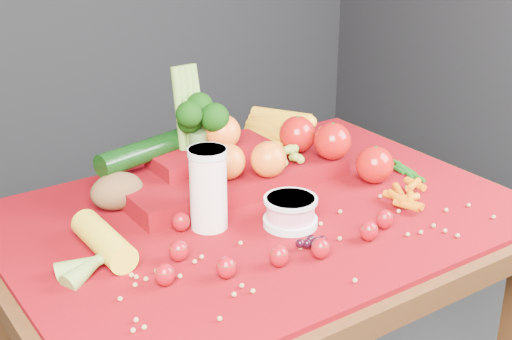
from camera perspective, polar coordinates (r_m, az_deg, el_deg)
table at (r=1.55m, az=0.42°, el=-6.89°), size 1.10×0.80×0.75m
red_cloth at (r=1.50m, az=0.43°, el=-3.55°), size 1.05×0.75×0.01m
milk_glass at (r=1.40m, az=-3.85°, el=-1.27°), size 0.08×0.08×0.17m
yogurt_bowl at (r=1.43m, az=2.78°, el=-3.26°), size 0.11×0.11×0.06m
strawberry_scatter at (r=1.32m, az=-0.59°, el=-5.98°), size 0.54×0.28×0.04m
dark_grape_cluster at (r=1.36m, az=4.30°, el=-5.69°), size 0.06×0.05×0.03m
soybean_scatter at (r=1.36m, az=5.29°, el=-6.27°), size 0.84×0.24×0.01m
corn_ear at (r=1.32m, az=-12.50°, el=-6.65°), size 0.18×0.23×0.06m
potato at (r=1.52m, az=-11.05°, el=-1.66°), size 0.12×0.08×0.08m
baby_carrot_pile at (r=1.57m, az=12.67°, el=-2.04°), size 0.18×0.17×0.03m
green_bean_pile at (r=1.74m, az=11.80°, el=0.16°), size 0.14×0.12×0.01m
produce_mound at (r=1.61m, az=-1.05°, el=1.05°), size 0.61×0.36×0.27m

